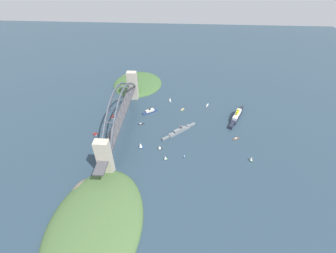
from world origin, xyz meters
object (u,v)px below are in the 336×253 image
object	(u,v)px
small_boat_2	(170,99)
small_boat_7	(141,145)
small_boat_8	(182,110)
small_boat_4	(160,147)
seaplane_second_in_formation	(113,117)
harbor_arch_bridge	(121,114)
small_boat_5	(141,124)
small_boat_0	(251,159)
small_boat_3	(184,156)
harbor_ferry_steamer	(150,111)
small_boat_6	(165,158)
seaplane_taxiing_near_bridge	(95,134)
ocean_liner	(237,116)
naval_cruiser	(179,131)
small_boat_9	(207,105)
small_boat_1	(236,139)

from	to	relation	value
small_boat_2	small_boat_7	world-z (taller)	small_boat_7
small_boat_2	small_boat_8	distance (m)	41.40
small_boat_2	small_boat_4	bearing A→B (deg)	-2.98
seaplane_second_in_formation	small_boat_7	bearing A→B (deg)	40.64
harbor_arch_bridge	small_boat_5	world-z (taller)	harbor_arch_bridge
harbor_arch_bridge	small_boat_4	distance (m)	90.28
small_boat_0	small_boat_3	distance (m)	101.67
harbor_ferry_steamer	small_boat_4	xyz separation A→B (m)	(101.52, 29.33, 1.12)
small_boat_4	small_boat_7	xyz separation A→B (m)	(-1.41, -31.16, 1.48)
small_boat_6	harbor_arch_bridge	bearing A→B (deg)	-131.28
harbor_arch_bridge	small_boat_3	bearing A→B (deg)	60.06
small_boat_3	small_boat_8	bearing A→B (deg)	-177.77
small_boat_6	small_boat_8	world-z (taller)	small_boat_6
small_boat_2	small_boat_4	xyz separation A→B (m)	(145.60, -7.57, -0.84)
small_boat_0	seaplane_taxiing_near_bridge	bearing A→B (deg)	-99.58
small_boat_0	small_boat_7	world-z (taller)	small_boat_7
ocean_liner	small_boat_6	bearing A→B (deg)	-47.82
small_boat_3	small_boat_0	bearing A→B (deg)	88.75
naval_cruiser	seaplane_taxiing_near_bridge	xyz separation A→B (m)	(18.18, -144.82, -0.94)
small_boat_9	small_boat_2	bearing A→B (deg)	-99.18
harbor_arch_bridge	small_boat_9	size ratio (longest dim) A/B	21.07
small_boat_3	ocean_liner	bearing A→B (deg)	137.54
seaplane_second_in_formation	small_boat_0	distance (m)	256.85
ocean_liner	small_boat_5	distance (m)	180.08
small_boat_2	seaplane_taxiing_near_bridge	bearing A→B (deg)	-45.81
small_boat_3	small_boat_5	world-z (taller)	small_boat_5
small_boat_0	small_boat_8	distance (m)	168.55
ocean_liner	small_boat_7	xyz separation A→B (m)	(91.05, -168.07, -0.36)
harbor_ferry_steamer	small_boat_1	world-z (taller)	harbor_ferry_steamer
small_boat_3	small_boat_6	distance (m)	29.95
seaplane_second_in_formation	small_boat_9	world-z (taller)	seaplane_second_in_formation
harbor_ferry_steamer	small_boat_0	bearing A→B (deg)	55.41
small_boat_4	small_boat_9	distance (m)	157.97
harbor_arch_bridge	seaplane_taxiing_near_bridge	world-z (taller)	harbor_arch_bridge
small_boat_4	small_boat_5	xyz separation A→B (m)	(-62.82, -40.65, -2.95)
naval_cruiser	seaplane_taxiing_near_bridge	world-z (taller)	naval_cruiser
harbor_arch_bridge	small_boat_2	bearing A→B (deg)	141.13
seaplane_second_in_formation	small_boat_1	bearing A→B (deg)	78.55
small_boat_5	ocean_liner	bearing A→B (deg)	99.48
small_boat_2	small_boat_5	distance (m)	95.87
small_boat_6	small_boat_7	size ratio (longest dim) A/B	0.70
ocean_liner	small_boat_2	xyz separation A→B (m)	(-53.13, -129.35, -1.00)
harbor_arch_bridge	small_boat_6	bearing A→B (deg)	48.72
small_boat_5	small_boat_6	bearing A→B (deg)	31.35
harbor_arch_bridge	small_boat_2	xyz separation A→B (m)	(-96.30, 77.62, -27.67)
harbor_arch_bridge	seaplane_second_in_formation	world-z (taller)	harbor_arch_bridge
small_boat_6	small_boat_9	distance (m)	171.70
small_boat_7	small_boat_9	bearing A→B (deg)	138.55
seaplane_taxiing_near_bridge	small_boat_5	size ratio (longest dim) A/B	0.84
small_boat_8	seaplane_second_in_formation	bearing A→B (deg)	-74.86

